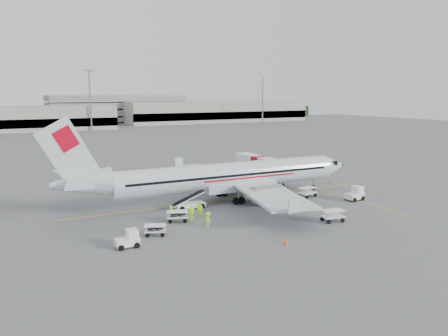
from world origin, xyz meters
The scene contains 25 objects.
ground centered at (0.00, 0.00, 0.00)m, with size 360.00×360.00×0.00m, color #56595B.
stripe_lead centered at (0.00, 0.00, 0.01)m, with size 44.00×0.20×0.01m, color yellow.
stripe_cross centered at (14.00, -8.00, 0.01)m, with size 0.20×20.00×0.01m, color yellow.
terminal_east centered at (70.00, 145.00, 5.00)m, with size 90.00×26.00×10.00m, color gray, non-canonical shape.
parking_garage centered at (25.00, 160.00, 7.00)m, with size 62.00×24.00×14.00m, color slate, non-canonical shape.
treeline centered at (0.00, 175.00, 3.00)m, with size 300.00×3.00×6.00m, color black, non-canonical shape.
mast_center centered at (5.00, 118.00, 11.00)m, with size 3.20×1.20×22.00m, color slate, non-canonical shape.
mast_east centered at (80.00, 118.00, 11.00)m, with size 3.20×1.20×22.00m, color slate, non-canonical shape.
aircraft centered at (-0.42, -0.45, 5.49)m, with size 39.84×31.23×10.98m, color silver, non-canonical shape.
jet_bridge centered at (9.61, 8.30, 1.96)m, with size 2.81×14.96×3.93m, color white, non-canonical shape.
belt_loader centered at (-6.69, -2.00, 1.30)m, with size 4.79×1.79×2.59m, color white, non-canonical shape.
tug_fore centered at (13.76, -7.96, 0.91)m, with size 2.34×1.34×1.81m, color white, non-canonical shape.
tug_mid centered at (3.43, -5.37, 0.91)m, with size 2.36×1.35×1.83m, color white, non-canonical shape.
tug_aft centered at (-16.87, -11.70, 0.80)m, with size 2.08×1.19×1.61m, color white, non-canonical shape.
cart_loaded_a centered at (-9.96, -6.32, 0.59)m, with size 2.26×1.33×1.18m, color white, non-canonical shape.
cart_loaded_b centered at (-13.58, -9.67, 0.53)m, with size 2.04×1.20×1.06m, color white, non-canonical shape.
cart_empty_a centered at (4.79, -13.97, 0.63)m, with size 2.43×1.44×1.27m, color white, non-canonical shape.
cart_empty_b centered at (9.54, -3.68, 0.65)m, with size 2.49×1.47×1.30m, color white, non-canonical shape.
cone_nose centered at (18.26, 1.70, 0.29)m, with size 0.35×0.35×0.58m, color orange.
cone_port centered at (3.21, 19.80, 0.34)m, with size 0.42×0.42×0.68m, color orange.
cone_stbd centered at (-3.83, -17.62, 0.32)m, with size 0.39×0.39×0.64m, color orange.
crew_a centered at (-10.57, -6.09, 0.89)m, with size 0.65×0.43×1.78m, color #A0FA1D.
crew_b centered at (-6.95, -5.56, 0.81)m, with size 0.79×0.61×1.62m, color #A0FA1D.
crew_c centered at (-7.86, -9.55, 0.79)m, with size 1.02×0.59×1.58m, color #A0FA1D.
crew_d centered at (-8.41, -6.57, 0.86)m, with size 1.01×0.42×1.72m, color #A0FA1D.
Camera 1 is at (-26.42, -48.63, 13.50)m, focal length 35.00 mm.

